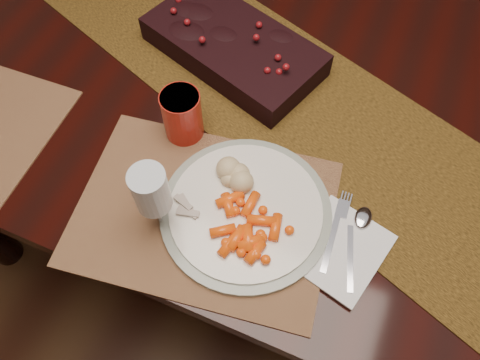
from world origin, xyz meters
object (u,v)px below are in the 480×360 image
at_px(centerpiece, 233,43).
at_px(wine_glass, 155,202).
at_px(dining_table, 289,181).
at_px(napkin, 341,249).
at_px(placemat_main, 204,212).
at_px(turkey_shreds, 190,211).
at_px(baby_carrots, 247,226).
at_px(red_cup, 182,115).
at_px(mashed_potatoes, 240,171).
at_px(dinner_plate, 246,211).

bearing_deg(centerpiece, wine_glass, -84.48).
height_order(dining_table, napkin, napkin).
relative_size(dining_table, centerpiece, 4.81).
bearing_deg(wine_glass, placemat_main, 38.11).
height_order(centerpiece, placemat_main, centerpiece).
xyz_separation_m(dining_table, turkey_shreds, (-0.09, -0.35, 0.40)).
xyz_separation_m(baby_carrots, napkin, (0.16, 0.03, -0.02)).
xyz_separation_m(turkey_shreds, red_cup, (-0.09, 0.16, 0.03)).
distance_m(dining_table, red_cup, 0.51).
bearing_deg(napkin, placemat_main, -159.79).
bearing_deg(turkey_shreds, napkin, 9.27).
bearing_deg(placemat_main, mashed_potatoes, 58.86).
bearing_deg(dinner_plate, turkey_shreds, -152.89).
bearing_deg(placemat_main, red_cup, 118.93).
height_order(mashed_potatoes, turkey_shreds, mashed_potatoes).
xyz_separation_m(mashed_potatoes, napkin, (0.21, -0.06, -0.03)).
bearing_deg(wine_glass, red_cup, 104.25).
bearing_deg(mashed_potatoes, wine_glass, -126.35).
height_order(dinner_plate, baby_carrots, baby_carrots).
bearing_deg(napkin, centerpiece, 149.55).
distance_m(centerpiece, placemat_main, 0.38).
xyz_separation_m(placemat_main, mashed_potatoes, (0.04, 0.08, 0.04)).
height_order(napkin, red_cup, red_cup).
relative_size(dining_table, wine_glass, 11.01).
xyz_separation_m(dinner_plate, turkey_shreds, (-0.09, -0.04, 0.01)).
bearing_deg(centerpiece, baby_carrots, -63.68).
relative_size(placemat_main, turkey_shreds, 6.29).
height_order(centerpiece, turkey_shreds, centerpiece).
xyz_separation_m(centerpiece, wine_glass, (0.04, -0.41, 0.04)).
height_order(dinner_plate, mashed_potatoes, mashed_potatoes).
relative_size(baby_carrots, wine_glass, 0.74).
bearing_deg(placemat_main, dining_table, 69.21).
distance_m(placemat_main, turkey_shreds, 0.03).
height_order(placemat_main, wine_glass, wine_glass).
xyz_separation_m(centerpiece, red_cup, (-0.01, -0.22, 0.01)).
bearing_deg(turkey_shreds, dinner_plate, 27.11).
distance_m(dining_table, baby_carrots, 0.53).
bearing_deg(napkin, dinner_plate, -166.19).
xyz_separation_m(baby_carrots, mashed_potatoes, (-0.05, 0.09, 0.01)).
relative_size(dining_table, baby_carrots, 14.93).
bearing_deg(placemat_main, dinner_plate, 13.22).
height_order(mashed_potatoes, wine_glass, wine_glass).
height_order(dining_table, centerpiece, centerpiece).
xyz_separation_m(turkey_shreds, wine_glass, (-0.04, -0.03, 0.05)).
bearing_deg(turkey_shreds, mashed_potatoes, 62.40).
relative_size(mashed_potatoes, napkin, 0.51).
bearing_deg(centerpiece, mashed_potatoes, -64.51).
height_order(centerpiece, red_cup, red_cup).
distance_m(dinner_plate, wine_glass, 0.16).
bearing_deg(mashed_potatoes, turkey_shreds, -117.60).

